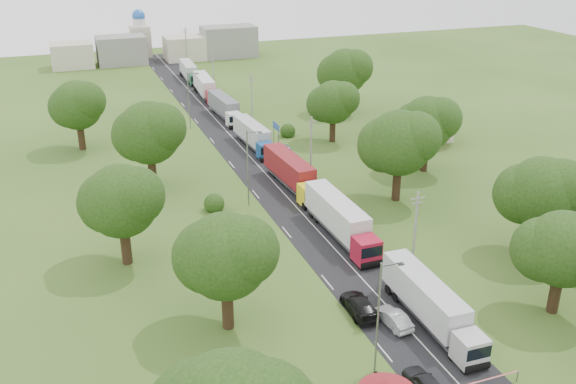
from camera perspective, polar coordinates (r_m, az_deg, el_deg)
name	(u,v)px	position (r m, az deg, el deg)	size (l,w,h in m)	color
ground	(336,250)	(71.44, 4.26, -5.18)	(260.00, 260.00, 0.00)	#35551C
road	(276,186)	(88.25, -1.04, 0.58)	(8.00, 200.00, 0.04)	black
info_sign	(276,130)	(102.17, -1.06, 5.54)	(0.12, 3.10, 4.10)	slate
pole_1	(415,231)	(66.20, 11.22, -3.43)	(1.60, 0.24, 9.00)	gray
pole_2	(311,147)	(89.29, 2.07, 4.05)	(1.60, 0.24, 9.00)	gray
pole_3	(252,98)	(114.60, -3.25, 8.32)	(1.60, 0.24, 9.00)	gray
pole_4	(213,67)	(140.92, -6.67, 10.98)	(1.60, 0.24, 9.00)	gray
pole_5	(186,45)	(167.79, -9.05, 12.78)	(1.60, 0.24, 9.00)	gray
lamp_0	(380,313)	(51.18, 8.18, -10.57)	(2.03, 0.22, 10.00)	slate
lamp_1	(249,164)	(80.27, -3.50, 2.46)	(2.03, 0.22, 10.00)	slate
lamp_2	(190,98)	(112.77, -8.74, 8.30)	(2.03, 0.22, 10.00)	slate
tree_2	(562,248)	(62.62, 23.18, -4.62)	(8.00, 8.00, 10.10)	#382616
tree_3	(541,192)	(72.78, 21.57, 0.02)	(8.80, 8.80, 11.07)	#382616
tree_4	(399,142)	(82.23, 9.81, 4.37)	(9.60, 9.60, 12.05)	#382616
tree_5	(427,123)	(93.42, 12.23, 6.04)	(8.80, 8.80, 11.07)	#382616
tree_6	(333,102)	(104.76, 4.01, 7.98)	(8.00, 8.00, 10.10)	#382616
tree_7	(345,71)	(121.40, 5.06, 10.64)	(9.60, 9.60, 12.05)	#382616
tree_10	(225,255)	(55.39, -5.64, -5.62)	(8.80, 8.80, 11.07)	#382616
tree_11	(121,200)	(67.81, -14.65, -0.73)	(8.80, 8.80, 11.07)	#382616
tree_12	(149,132)	(86.89, -12.29, 5.19)	(9.60, 9.60, 12.05)	#382616
tree_13	(77,105)	(105.67, -18.25, 7.36)	(8.80, 8.80, 11.07)	#382616
house_cream	(429,119)	(108.14, 12.42, 6.35)	(10.08, 10.08, 5.80)	beige
distant_town	(164,48)	(172.00, -10.97, 12.49)	(52.00, 8.00, 8.00)	gray
church	(140,36)	(178.83, -12.99, 13.34)	(5.00, 5.00, 12.30)	beige
truck_0	(430,303)	(59.49, 12.50, -9.63)	(2.68, 14.44, 4.00)	silver
truck_1	(340,219)	(73.33, 4.67, -2.41)	(2.85, 15.55, 4.31)	#AC132F
truck_2	(292,173)	(86.70, 0.32, 1.74)	(3.30, 15.15, 4.18)	yellow
truck_3	(254,136)	(102.65, -3.08, 5.03)	(3.07, 13.92, 3.84)	navy
truck_4	(225,107)	(118.97, -5.65, 7.50)	(3.11, 14.19, 3.92)	white
truck_5	(205,87)	(134.35, -7.36, 9.26)	(3.19, 14.90, 4.12)	red
truck_6	(189,71)	(149.78, -8.78, 10.54)	(2.90, 13.81, 3.82)	#225B3A
car_lane_front	(425,383)	(52.62, 12.08, -16.29)	(1.80, 4.48, 1.53)	black
car_lane_mid	(393,318)	(59.40, 9.33, -11.02)	(1.53, 4.39, 1.45)	#AAAEB3
car_lane_rear	(359,305)	(60.60, 6.35, -9.99)	(2.26, 5.55, 1.61)	black
car_verge_near	(351,210)	(79.48, 5.63, -1.60)	(2.37, 5.13, 1.43)	silver
car_verge_far	(284,149)	(100.24, -0.32, 3.84)	(1.79, 4.45, 1.52)	#55575C
pedestrian_booth	(375,381)	(52.10, 7.79, -16.32)	(0.80, 0.62, 1.64)	gray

